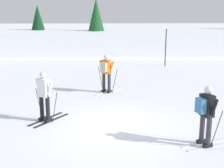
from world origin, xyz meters
TOP-DOWN VIEW (x-y plane):
  - ground_plane at (0.00, 0.00)m, footprint 120.00×120.00m
  - far_snow_ridge at (0.00, 18.90)m, footprint 80.00×9.60m
  - skier_white at (-2.40, 0.71)m, footprint 1.22×1.52m
  - skier_orange at (-0.34, 4.24)m, footprint 1.18×1.55m
  - skier_black at (2.32, -1.32)m, footprint 1.63×0.95m
  - trail_marker_pole at (3.51, 10.60)m, footprint 0.06×0.06m
  - conifer_far_right at (-1.04, 17.05)m, footprint 1.74×1.74m
  - conifer_far_centre at (-6.03, 18.16)m, footprint 1.80×1.80m

SIDE VIEW (x-z plane):
  - ground_plane at x=0.00m, z-range 0.00..0.00m
  - far_snow_ridge at x=0.00m, z-range 0.00..1.74m
  - skier_white at x=-2.40m, z-range 0.06..1.77m
  - skier_black at x=2.32m, z-range 0.10..1.81m
  - skier_orange at x=-0.34m, z-range 0.10..1.81m
  - trail_marker_pole at x=3.51m, z-range 0.00..2.35m
  - conifer_far_centre at x=-6.03m, z-range 0.25..4.05m
  - conifer_far_right at x=-1.04m, z-range 0.43..4.79m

